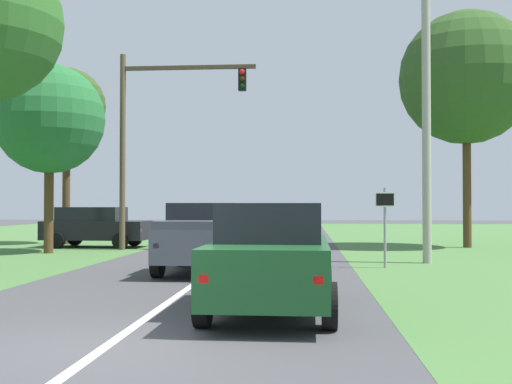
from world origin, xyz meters
TOP-DOWN VIEW (x-y plane):
  - ground_plane at (0.00, 9.34)m, footprint 120.00×120.00m
  - red_suv_near at (2.05, 3.07)m, footprint 2.20×4.90m
  - pickup_truck_lead at (-0.12, 9.19)m, footprint 2.35×4.83m
  - traffic_light at (-3.67, 17.53)m, footprint 5.72×0.40m
  - keep_moving_sign at (4.99, 10.82)m, footprint 0.60×0.09m
  - oak_tree_right at (9.72, 20.10)m, footprint 5.87×5.87m
  - crossing_suv_far at (-6.68, 19.06)m, footprint 4.65×2.30m
  - utility_pole_right at (6.53, 12.48)m, footprint 0.28×0.28m
  - extra_tree_1 at (-7.33, 15.54)m, footprint 4.27×4.27m
  - extra_tree_2 at (-8.77, 20.97)m, footprint 3.67×3.67m

SIDE VIEW (x-z plane):
  - ground_plane at x=0.00m, z-range 0.00..0.00m
  - crossing_suv_far at x=-6.68m, z-range 0.04..1.82m
  - pickup_truck_lead at x=-0.12m, z-range 0.02..1.95m
  - red_suv_near at x=2.05m, z-range 0.05..1.95m
  - keep_moving_sign at x=4.99m, z-range 0.34..2.72m
  - utility_pole_right at x=6.53m, z-range 0.00..10.03m
  - extra_tree_1 at x=-7.33m, z-range 1.53..8.90m
  - traffic_light at x=-3.67m, z-range 1.14..9.34m
  - extra_tree_2 at x=-8.77m, z-range 2.34..10.78m
  - oak_tree_right at x=9.72m, z-range 2.26..12.69m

